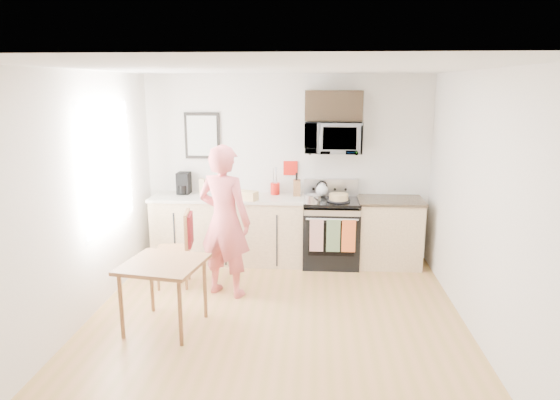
# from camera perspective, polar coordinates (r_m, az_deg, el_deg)

# --- Properties ---
(floor) EXTENTS (4.60, 4.60, 0.00)m
(floor) POSITION_cam_1_polar(r_m,az_deg,el_deg) (5.30, -0.70, -14.50)
(floor) COLOR #AB8342
(floor) RESTS_ON ground
(back_wall) EXTENTS (4.00, 0.04, 2.60)m
(back_wall) POSITION_cam_1_polar(r_m,az_deg,el_deg) (7.09, 0.81, 3.69)
(back_wall) COLOR white
(back_wall) RESTS_ON floor
(front_wall) EXTENTS (4.00, 0.04, 2.60)m
(front_wall) POSITION_cam_1_polar(r_m,az_deg,el_deg) (2.68, -4.95, -12.48)
(front_wall) COLOR white
(front_wall) RESTS_ON floor
(left_wall) EXTENTS (0.04, 4.60, 2.60)m
(left_wall) POSITION_cam_1_polar(r_m,az_deg,el_deg) (5.39, -22.45, -0.31)
(left_wall) COLOR white
(left_wall) RESTS_ON floor
(right_wall) EXTENTS (0.04, 4.60, 2.60)m
(right_wall) POSITION_cam_1_polar(r_m,az_deg,el_deg) (5.09, 22.33, -1.05)
(right_wall) COLOR white
(right_wall) RESTS_ON floor
(ceiling) EXTENTS (4.00, 4.60, 0.04)m
(ceiling) POSITION_cam_1_polar(r_m,az_deg,el_deg) (4.71, -0.79, 14.84)
(ceiling) COLOR silver
(ceiling) RESTS_ON back_wall
(window) EXTENTS (0.06, 1.40, 1.50)m
(window) POSITION_cam_1_polar(r_m,az_deg,el_deg) (6.04, -19.02, 3.74)
(window) COLOR silver
(window) RESTS_ON left_wall
(cabinet_left) EXTENTS (2.10, 0.60, 0.90)m
(cabinet_left) POSITION_cam_1_polar(r_m,az_deg,el_deg) (7.08, -5.84, -3.45)
(cabinet_left) COLOR tan
(cabinet_left) RESTS_ON floor
(countertop_left) EXTENTS (2.14, 0.64, 0.04)m
(countertop_left) POSITION_cam_1_polar(r_m,az_deg,el_deg) (6.96, -5.93, 0.26)
(countertop_left) COLOR beige
(countertop_left) RESTS_ON cabinet_left
(cabinet_right) EXTENTS (0.84, 0.60, 0.90)m
(cabinet_right) POSITION_cam_1_polar(r_m,az_deg,el_deg) (7.06, 12.34, -3.75)
(cabinet_right) COLOR tan
(cabinet_right) RESTS_ON floor
(countertop_right) EXTENTS (0.88, 0.64, 0.04)m
(countertop_right) POSITION_cam_1_polar(r_m,az_deg,el_deg) (6.94, 12.53, -0.03)
(countertop_right) COLOR black
(countertop_right) RESTS_ON cabinet_right
(range) EXTENTS (0.76, 0.70, 1.16)m
(range) POSITION_cam_1_polar(r_m,az_deg,el_deg) (6.96, 5.83, -3.85)
(range) COLOR black
(range) RESTS_ON floor
(microwave) EXTENTS (0.76, 0.51, 0.42)m
(microwave) POSITION_cam_1_polar(r_m,az_deg,el_deg) (6.81, 6.06, 7.13)
(microwave) COLOR #B1B1B6
(microwave) RESTS_ON back_wall
(upper_cabinet) EXTENTS (0.76, 0.35, 0.40)m
(upper_cabinet) POSITION_cam_1_polar(r_m,az_deg,el_deg) (6.82, 6.13, 10.68)
(upper_cabinet) COLOR black
(upper_cabinet) RESTS_ON back_wall
(wall_art) EXTENTS (0.50, 0.04, 0.65)m
(wall_art) POSITION_cam_1_polar(r_m,az_deg,el_deg) (7.18, -8.88, 7.27)
(wall_art) COLOR black
(wall_art) RESTS_ON back_wall
(wall_trivet) EXTENTS (0.20, 0.02, 0.20)m
(wall_trivet) POSITION_cam_1_polar(r_m,az_deg,el_deg) (7.07, 1.21, 3.67)
(wall_trivet) COLOR red
(wall_trivet) RESTS_ON back_wall
(person) EXTENTS (0.77, 0.63, 1.80)m
(person) POSITION_cam_1_polar(r_m,az_deg,el_deg) (5.85, -6.37, -2.42)
(person) COLOR #BD3434
(person) RESTS_ON floor
(dining_table) EXTENTS (0.76, 0.76, 0.71)m
(dining_table) POSITION_cam_1_polar(r_m,az_deg,el_deg) (5.22, -13.18, -7.78)
(dining_table) COLOR brown
(dining_table) RESTS_ON floor
(chair) EXTENTS (0.49, 0.45, 0.94)m
(chair) POSITION_cam_1_polar(r_m,az_deg,el_deg) (6.27, -10.99, -4.30)
(chair) COLOR brown
(chair) RESTS_ON floor
(knife_block) EXTENTS (0.10, 0.14, 0.22)m
(knife_block) POSITION_cam_1_polar(r_m,az_deg,el_deg) (6.95, 1.95, 1.40)
(knife_block) COLOR brown
(knife_block) RESTS_ON countertop_left
(utensil_crock) EXTENTS (0.13, 0.13, 0.39)m
(utensil_crock) POSITION_cam_1_polar(r_m,az_deg,el_deg) (7.02, -0.56, 1.91)
(utensil_crock) COLOR red
(utensil_crock) RESTS_ON countertop_left
(fruit_bowl) EXTENTS (0.30, 0.30, 0.11)m
(fruit_bowl) POSITION_cam_1_polar(r_m,az_deg,el_deg) (7.12, -7.69, 1.02)
(fruit_bowl) COLOR white
(fruit_bowl) RESTS_ON countertop_left
(milk_carton) EXTENTS (0.11, 0.11, 0.22)m
(milk_carton) POSITION_cam_1_polar(r_m,az_deg,el_deg) (7.12, -8.79, 1.53)
(milk_carton) COLOR tan
(milk_carton) RESTS_ON countertop_left
(coffee_maker) EXTENTS (0.18, 0.26, 0.30)m
(coffee_maker) POSITION_cam_1_polar(r_m,az_deg,el_deg) (7.19, -10.95, 1.83)
(coffee_maker) COLOR black
(coffee_maker) RESTS_ON countertop_left
(bread_bag) EXTENTS (0.37, 0.27, 0.12)m
(bread_bag) POSITION_cam_1_polar(r_m,az_deg,el_deg) (6.72, -4.01, 0.53)
(bread_bag) COLOR tan
(bread_bag) RESTS_ON countertop_left
(cake) EXTENTS (0.31, 0.31, 0.10)m
(cake) POSITION_cam_1_polar(r_m,az_deg,el_deg) (6.73, 6.72, 0.27)
(cake) COLOR black
(cake) RESTS_ON range
(kettle) EXTENTS (0.17, 0.17, 0.22)m
(kettle) POSITION_cam_1_polar(r_m,az_deg,el_deg) (7.01, 4.81, 1.18)
(kettle) COLOR white
(kettle) RESTS_ON range
(pot) EXTENTS (0.22, 0.36, 0.11)m
(pot) POSITION_cam_1_polar(r_m,az_deg,el_deg) (6.60, 3.71, 0.13)
(pot) COLOR #B1B1B6
(pot) RESTS_ON range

